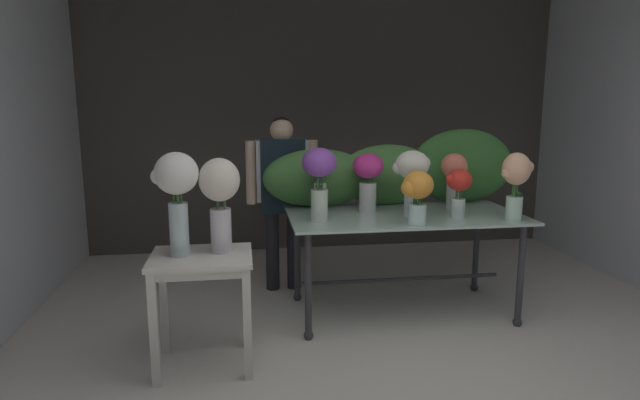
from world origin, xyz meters
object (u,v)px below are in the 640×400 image
Objects in this scene: florist at (282,185)px; vase_magenta_anemones at (368,177)px; vase_ivory_stock at (412,172)px; vase_violet_tulips at (319,174)px; vase_coral_freesia at (454,175)px; side_table_white at (202,273)px; vase_sunset_peonies at (417,192)px; vase_cream_lisianthus_tall at (220,195)px; vase_rosy_hydrangea at (320,176)px; vase_white_roses_tall at (176,189)px; vase_peach_dahlias at (516,179)px; vase_scarlet_snapdragons at (459,188)px; display_table_glass at (403,228)px.

florist reaches higher than vase_magenta_anemones.
vase_ivory_stock is 0.93× the size of vase_violet_tulips.
side_table_white is at bearing -158.91° from vase_coral_freesia.
vase_violet_tulips reaches higher than vase_magenta_anemones.
vase_violet_tulips reaches higher than vase_sunset_peonies.
vase_rosy_hydrangea is at bearing 44.26° from vase_cream_lisianthus_tall.
vase_ivory_stock is 1.08× the size of vase_magenta_anemones.
vase_peach_dahlias is at bearing 7.40° from vase_white_roses_tall.
vase_cream_lisianthus_tall is (-0.49, -1.30, 0.15)m from florist.
vase_sunset_peonies is (0.87, -1.08, 0.10)m from florist.
florist is 1.54m from vase_scarlet_snapdragons.
vase_magenta_anemones is 1.32m from vase_cream_lisianthus_tall.
vase_sunset_peonies is at bearing 9.55° from vase_cream_lisianthus_tall.
vase_ivory_stock is at bearing -155.21° from vase_coral_freesia.
vase_scarlet_snapdragons is (-0.37, 0.16, -0.08)m from vase_peach_dahlias.
vase_violet_tulips reaches higher than display_table_glass.
florist is at bearing 113.34° from vase_rosy_hydrangea.
vase_magenta_anemones is 0.54m from vase_sunset_peonies.
vase_scarlet_snapdragons is (1.87, 0.47, 0.42)m from side_table_white.
vase_ivory_stock reaches higher than display_table_glass.
side_table_white is 1.60× the size of vase_magenta_anemones.
vase_coral_freesia is 1.16m from vase_violet_tulips.
vase_scarlet_snapdragons is 0.69× the size of vase_violet_tulips.
florist reaches higher than display_table_glass.
side_table_white is 1.53m from vase_magenta_anemones.
vase_violet_tulips reaches higher than vase_ivory_stock.
vase_peach_dahlias is 1.43m from vase_violet_tulips.
vase_magenta_anemones is 0.37m from vase_rosy_hydrangea.
display_table_glass is at bearing -169.00° from vase_coral_freesia.
vase_rosy_hydrangea reaches higher than vase_scarlet_snapdragons.
vase_peach_dahlias reaches higher than vase_rosy_hydrangea.
vase_coral_freesia is at bearing 123.52° from vase_peach_dahlias.
vase_ivory_stock is 1.06× the size of vase_rosy_hydrangea.
vase_violet_tulips is (-1.13, -0.25, 0.06)m from vase_coral_freesia.
vase_white_roses_tall reaches higher than vase_magenta_anemones.
vase_sunset_peonies is 0.60× the size of vase_white_roses_tall.
vase_coral_freesia is at bearing 75.19° from vase_scarlet_snapdragons.
vase_rosy_hydrangea is (-0.37, 0.02, 0.01)m from vase_magenta_anemones.
vase_peach_dahlias is (0.75, 0.03, 0.07)m from vase_sunset_peonies.
vase_coral_freesia is (0.43, 0.08, 0.41)m from display_table_glass.
vase_magenta_anemones is 0.86× the size of vase_violet_tulips.
vase_peach_dahlias is at bearing 6.89° from vase_cream_lisianthus_tall.
vase_scarlet_snapdragons is at bearing -15.55° from vase_ivory_stock.
vase_white_roses_tall is 0.26m from vase_cream_lisianthus_tall.
vase_magenta_anemones is 1.09m from vase_peach_dahlias.
vase_white_roses_tall reaches higher than vase_rosy_hydrangea.
vase_violet_tulips reaches higher than vase_cream_lisianthus_tall.
vase_scarlet_snapdragons is 1.06m from vase_violet_tulips.
vase_ivory_stock is 1.50m from vase_cream_lisianthus_tall.
vase_peach_dahlias is 2.12m from vase_cream_lisianthus_tall.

